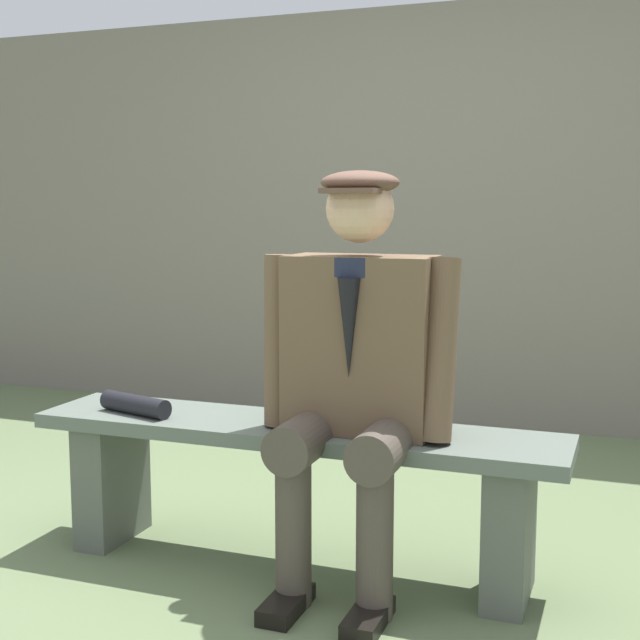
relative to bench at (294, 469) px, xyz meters
The scene contains 5 objects.
ground_plane 0.34m from the bench, ahead, with size 30.00×30.00×0.00m, color #5B6C48.
bench is the anchor object (origin of this frame).
seated_man 0.46m from the bench, 165.96° to the left, with size 0.64×0.57×1.31m.
rolled_magazine 0.60m from the bench, ahead, with size 0.07×0.07×0.29m, color black.
stadium_wall 2.36m from the bench, 90.00° to the right, with size 12.00×0.24×2.28m, color slate.
Camera 1 is at (-1.05, 2.58, 1.20)m, focal length 48.56 mm.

